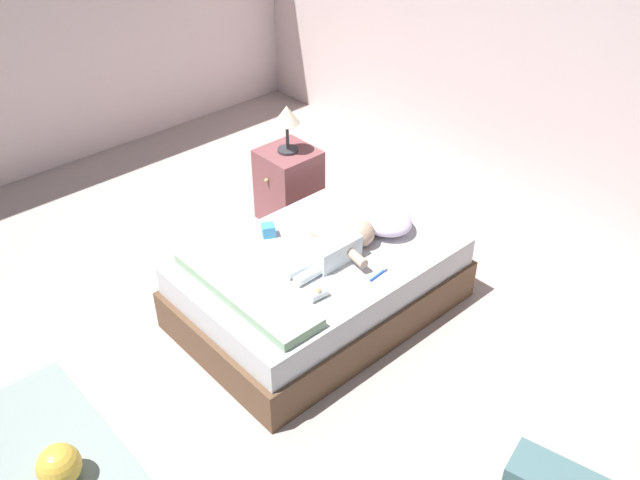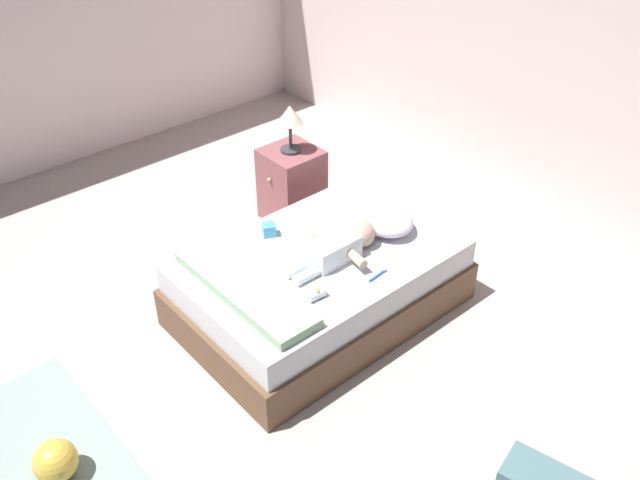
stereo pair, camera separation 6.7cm
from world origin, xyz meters
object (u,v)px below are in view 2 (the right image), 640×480
(toy_block, at_px, (269,230))
(baby_bottle, at_px, (316,294))
(bed, at_px, (320,283))
(toothbrush, at_px, (378,275))
(nightstand, at_px, (292,185))
(baby, at_px, (340,246))
(lamp, at_px, (290,118))
(toy_ball, at_px, (55,461))
(pillow, at_px, (380,217))

(toy_block, distance_m, baby_bottle, 0.68)
(bed, distance_m, toy_block, 0.46)
(toothbrush, height_order, nightstand, nightstand)
(baby, bearing_deg, toothbrush, 7.76)
(nightstand, bearing_deg, lamp, 90.00)
(baby, height_order, lamp, lamp)
(baby_bottle, bearing_deg, toy_ball, -97.94)
(lamp, relative_size, baby_bottle, 3.15)
(toothbrush, bearing_deg, lamp, 161.92)
(toothbrush, distance_m, baby_bottle, 0.41)
(bed, height_order, baby, baby)
(nightstand, bearing_deg, pillow, -4.27)
(bed, bearing_deg, baby, 36.39)
(pillow, distance_m, toothbrush, 0.51)
(toothbrush, distance_m, toy_ball, 1.95)
(nightstand, xyz_separation_m, toy_block, (0.60, -0.66, 0.20))
(nightstand, xyz_separation_m, toy_ball, (1.05, -2.34, -0.17))
(baby, bearing_deg, lamp, 155.62)
(lamp, bearing_deg, toy_block, -47.99)
(pillow, xyz_separation_m, baby, (0.07, -0.40, -0.00))
(nightstand, height_order, toy_block, nightstand)
(pillow, xyz_separation_m, baby_bottle, (0.27, -0.76, -0.04))
(nightstand, relative_size, lamp, 1.63)
(bed, distance_m, toy_ball, 1.79)
(nightstand, bearing_deg, toothbrush, -18.07)
(toy_ball, bearing_deg, baby_bottle, 82.06)
(toy_ball, bearing_deg, pillow, 91.52)
(pillow, bearing_deg, bed, -94.02)
(toothbrush, xyz_separation_m, toy_block, (-0.74, -0.22, 0.03))
(nightstand, height_order, toy_ball, nightstand)
(pillow, bearing_deg, toothbrush, -45.82)
(pillow, distance_m, toy_block, 0.71)
(toy_block, xyz_separation_m, baby_bottle, (0.66, -0.18, -0.01))
(baby, distance_m, nightstand, 1.18)
(baby_bottle, bearing_deg, toothbrush, 78.05)
(baby_bottle, bearing_deg, pillow, 109.37)
(bed, height_order, toy_ball, bed)
(toothbrush, xyz_separation_m, toy_ball, (-0.29, -1.90, -0.34))
(baby_bottle, bearing_deg, bed, 136.31)
(nightstand, distance_m, toy_ball, 2.57)
(pillow, bearing_deg, baby, -80.80)
(lamp, distance_m, toy_block, 0.96)
(toothbrush, xyz_separation_m, baby_bottle, (-0.08, -0.40, 0.02))
(toy_ball, bearing_deg, baby, 89.84)
(bed, distance_m, lamp, 1.26)
(nightstand, distance_m, lamp, 0.55)
(pillow, distance_m, toy_ball, 2.30)
(pillow, bearing_deg, baby_bottle, -70.63)
(baby, relative_size, toy_ball, 2.96)
(toy_ball, bearing_deg, lamp, 114.15)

